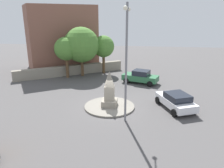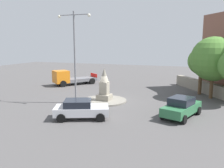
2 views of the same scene
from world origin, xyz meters
name	(u,v)px [view 1 (image 1 of 2)]	position (x,y,z in m)	size (l,w,h in m)	color
ground_plane	(109,107)	(0.00, 0.00, 0.00)	(80.00, 80.00, 0.00)	#4F4C4C
traffic_island	(109,106)	(0.00, 0.00, 0.07)	(4.34, 4.34, 0.14)	gray
monument	(109,91)	(0.00, 0.00, 1.51)	(1.27, 1.27, 3.13)	gray
streetlamp	(126,54)	(-2.30, -1.54, 5.11)	(3.33, 0.28, 8.48)	slate
car_green_far_side	(140,77)	(7.48, -2.56, 0.79)	(2.90, 4.41, 1.56)	#2D6B42
car_white_parked_left	(176,101)	(0.42, -5.63, 0.75)	(4.39, 3.25, 1.43)	silver
stone_boundary_wall	(71,70)	(9.98, 6.63, 0.65)	(14.63, 0.70, 1.30)	gray
corner_building	(61,38)	(13.84, 9.19, 4.52)	(9.32, 6.27, 9.05)	brown
tree_near_wall	(66,49)	(8.71, 6.73, 3.66)	(2.93, 2.93, 5.17)	brown
tree_mid_cluster	(103,47)	(11.51, 2.51, 3.65)	(2.90, 2.90, 5.13)	brown
tree_far_corner	(81,45)	(9.81, 5.07, 4.06)	(4.48, 4.48, 6.31)	brown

